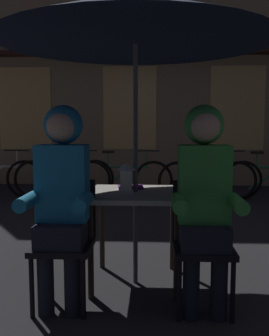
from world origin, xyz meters
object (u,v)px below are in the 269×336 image
chair_left (65,235)px  person_left_hooded (62,187)px  cafe_table (136,205)px  lantern (126,177)px  person_right_hooded (204,188)px  bicycle_second (62,178)px  bicycle_fourth (208,180)px  bicycle_third (124,178)px  patio_umbrella (136,18)px  book (131,187)px  chair_right (202,237)px

chair_left → person_left_hooded: bearing=-90.0°
cafe_table → lantern: 0.24m
person_right_hooded → bicycle_second: person_right_hooded is taller
cafe_table → bicycle_fourth: 3.67m
chair_left → bicycle_third: chair_left is taller
patio_umbrella → bicycle_fourth: patio_umbrella is taller
cafe_table → person_left_hooded: bearing=-138.4°
cafe_table → book: bearing=107.5°
chair_right → bicycle_third: chair_right is taller
patio_umbrella → chair_right: (0.48, -0.37, -1.57)m
person_right_hooded → bicycle_second: 4.44m
chair_left → chair_right: 0.96m
patio_umbrella → chair_left: size_ratio=2.66×
person_right_hooded → bicycle_third: size_ratio=0.84×
bicycle_second → bicycle_fourth: bearing=-1.1°
book → person_left_hooded: bearing=-134.4°
person_left_hooded → chair_left: bearing=90.0°
cafe_table → person_left_hooded: 0.67m
cafe_table → bicycle_fourth: bearing=73.4°
cafe_table → bicycle_third: bicycle_third is taller
person_right_hooded → person_left_hooded: bearing=180.0°
bicycle_fourth → book: bicycle_fourth is taller
chair_left → chair_right: (0.96, 0.00, 0.00)m
bicycle_second → book: bicycle_second is taller
cafe_table → chair_left: chair_left is taller
cafe_table → person_right_hooded: size_ratio=0.53×
chair_right → bicycle_fourth: (0.56, 3.87, -0.14)m
cafe_table → lantern: size_ratio=3.20×
person_left_hooded → bicycle_fourth: size_ratio=0.83×
chair_left → person_right_hooded: 1.03m
chair_right → person_right_hooded: 0.36m
cafe_table → person_left_hooded: person_left_hooded is taller
cafe_table → person_right_hooded: 0.67m
bicycle_third → chair_left: bearing=-91.6°
patio_umbrella → bicycle_second: bearing=112.1°
lantern → bicycle_fourth: bearing=72.6°
bicycle_second → bicycle_fourth: (2.48, -0.05, 0.00)m
person_right_hooded → bicycle_fourth: bearing=81.8°
chair_right → person_right_hooded: size_ratio=0.62×
bicycle_third → bicycle_second: bearing=-176.5°
chair_left → bicycle_second: size_ratio=0.52×
chair_right → person_left_hooded: (-0.96, -0.06, 0.36)m
person_left_hooded → cafe_table: bearing=41.6°
person_left_hooded → bicycle_third: 4.07m
bicycle_second → book: 3.69m
lantern → person_right_hooded: bearing=-35.1°
bicycle_fourth → chair_left: bearing=-111.5°
chair_left → person_left_hooded: person_left_hooded is taller
person_left_hooded → book: (0.43, 0.58, -0.09)m
person_left_hooded → book: bearing=53.2°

